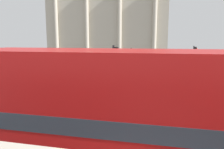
% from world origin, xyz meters
% --- Properties ---
extents(double_decker_bus, '(11.30, 2.72, 4.11)m').
position_xyz_m(double_decker_bus, '(0.24, 3.78, 2.28)').
color(double_decker_bus, black).
rests_on(double_decker_bus, ground_plane).
extents(plaza_building_left, '(28.30, 11.75, 18.37)m').
position_xyz_m(plaza_building_left, '(-12.56, 50.54, 9.19)').
color(plaza_building_left, '#B2A893').
rests_on(plaza_building_left, ground_plane).
extents(traffic_light_near, '(0.42, 0.24, 4.08)m').
position_xyz_m(traffic_light_near, '(-2.47, 10.16, 2.65)').
color(traffic_light_near, black).
rests_on(traffic_light_near, ground_plane).
extents(traffic_light_mid, '(0.42, 0.24, 3.68)m').
position_xyz_m(traffic_light_mid, '(-2.39, 17.02, 2.41)').
color(traffic_light_mid, black).
rests_on(traffic_light_mid, ground_plane).
extents(traffic_light_far, '(0.42, 0.24, 3.74)m').
position_xyz_m(traffic_light_far, '(3.59, 23.00, 2.45)').
color(traffic_light_far, black).
rests_on(traffic_light_far, ground_plane).
extents(pedestrian_red, '(0.32, 0.32, 1.68)m').
position_xyz_m(pedestrian_red, '(3.19, 10.94, 0.97)').
color(pedestrian_red, '#282B33').
rests_on(pedestrian_red, ground_plane).
extents(pedestrian_white, '(0.32, 0.32, 1.69)m').
position_xyz_m(pedestrian_white, '(7.05, 33.23, 0.97)').
color(pedestrian_white, '#282B33').
rests_on(pedestrian_white, ground_plane).
extents(pedestrian_grey, '(0.32, 0.32, 1.68)m').
position_xyz_m(pedestrian_grey, '(-7.57, 22.94, 0.96)').
color(pedestrian_grey, '#282B33').
rests_on(pedestrian_grey, ground_plane).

